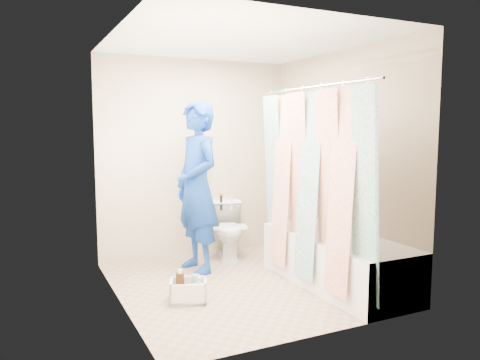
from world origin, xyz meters
name	(u,v)px	position (x,y,z in m)	size (l,w,h in m)	color
floor	(241,284)	(0.00, 0.00, 0.00)	(2.60, 2.60, 0.00)	#A08570
ceiling	(242,41)	(0.00, 0.00, 2.40)	(2.40, 2.60, 0.02)	white
wall_back	(196,158)	(0.00, 1.30, 1.20)	(2.40, 0.02, 2.40)	#B7A58C
wall_front	(319,179)	(0.00, -1.30, 1.20)	(2.40, 0.02, 2.40)	#B7A58C
wall_left	(118,171)	(-1.20, 0.00, 1.20)	(0.02, 2.60, 2.40)	#B7A58C
wall_right	(340,162)	(1.20, 0.00, 1.20)	(0.02, 2.60, 2.40)	#B7A58C
bathtub	(336,259)	(0.85, -0.43, 0.27)	(0.70, 1.75, 0.50)	white
curtain_rod	(312,87)	(0.52, -0.43, 1.95)	(0.02, 0.02, 1.90)	silver
shower_curtain	(310,186)	(0.52, -0.43, 1.02)	(0.06, 1.75, 1.80)	white
toilet	(229,230)	(0.30, 0.98, 0.34)	(0.38, 0.66, 0.67)	white
tank_lid	(229,227)	(0.27, 0.88, 0.40)	(0.41, 0.18, 0.03)	white
tank_internals	(224,201)	(0.32, 1.17, 0.66)	(0.16, 0.08, 0.22)	black
plumber	(197,187)	(-0.23, 0.64, 0.93)	(0.68, 0.45, 1.86)	#1111AA
cleaning_caddy	(190,291)	(-0.63, -0.21, 0.09)	(0.40, 0.36, 0.25)	white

